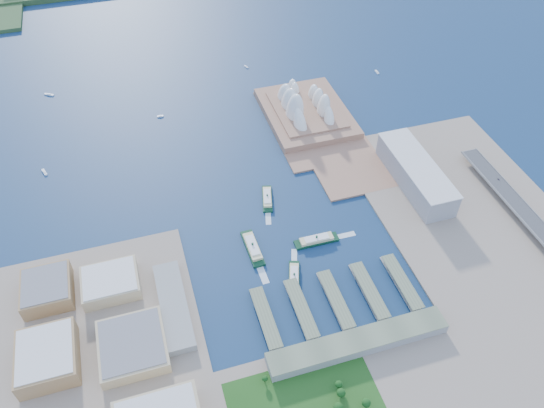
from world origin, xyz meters
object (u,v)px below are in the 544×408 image
object	(u,v)px
toaster_building	(415,174)
ferry_d	(317,239)
ferry_a	(253,246)
ferry_b	(267,197)
opera_house	(307,100)
ferry_c	(294,276)
car_c	(498,179)

from	to	relation	value
toaster_building	ferry_d	distance (m)	180.64
ferry_a	ferry_b	xyz separation A→B (m)	(43.50, 80.63, -0.91)
opera_house	ferry_c	world-z (taller)	opera_house
toaster_building	opera_house	bearing A→B (deg)	114.23
car_c	ferry_a	bearing A→B (deg)	1.67
ferry_d	ferry_b	bearing A→B (deg)	22.99
ferry_a	ferry_b	distance (m)	91.62
toaster_building	ferry_b	world-z (taller)	toaster_building
ferry_a	ferry_c	bearing A→B (deg)	-60.37
opera_house	toaster_building	world-z (taller)	opera_house
opera_house	ferry_a	size ratio (longest dim) A/B	2.96
ferry_c	ferry_d	xyz separation A→B (m)	(46.00, 46.97, 0.71)
ferry_c	ferry_d	size ratio (longest dim) A/B	0.87
ferry_b	ferry_d	bearing A→B (deg)	-53.16
toaster_building	ferry_a	bearing A→B (deg)	-168.86
ferry_d	car_c	bearing A→B (deg)	-84.65
opera_house	ferry_d	distance (m)	274.19
car_c	ferry_c	bearing A→B (deg)	12.05
ferry_b	car_c	world-z (taller)	car_c
opera_house	car_c	xyz separation A→B (m)	(199.00, -238.84, -16.56)
opera_house	toaster_building	bearing A→B (deg)	-65.77
ferry_a	ferry_b	world-z (taller)	ferry_a
ferry_b	ferry_c	world-z (taller)	ferry_b
opera_house	ferry_a	world-z (taller)	opera_house
ferry_b	car_c	distance (m)	323.94
ferry_a	ferry_d	distance (m)	82.11
toaster_building	ferry_c	distance (m)	241.43
ferry_b	ferry_d	size ratio (longest dim) A/B	0.89
ferry_b	ferry_d	world-z (taller)	ferry_d
ferry_a	ferry_c	xyz separation A→B (m)	(35.27, -58.77, -1.02)
toaster_building	ferry_b	size ratio (longest dim) A/B	3.03
ferry_d	toaster_building	bearing A→B (deg)	-69.38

